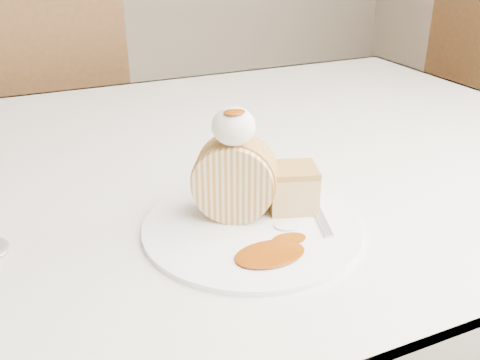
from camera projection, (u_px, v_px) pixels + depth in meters
name	position (u px, v px, depth m)	size (l,w,h in m)	color
table	(177.00, 215.00, 0.82)	(1.40, 0.90, 0.75)	silver
chair_far	(29.00, 137.00, 1.38)	(0.53, 0.53, 0.99)	brown
chair_end	(457.00, 130.00, 1.41)	(0.50, 0.50, 1.00)	brown
plate	(252.00, 227.00, 0.60)	(0.25, 0.25, 0.01)	white
roulade_slice	(234.00, 179.00, 0.60)	(0.09, 0.09, 0.05)	beige
cake_chunk	(292.00, 190.00, 0.63)	(0.05, 0.05, 0.05)	tan
whipped_cream	(233.00, 126.00, 0.57)	(0.05, 0.05, 0.04)	white
caramel_drizzle	(234.00, 107.00, 0.55)	(0.02, 0.02, 0.01)	#7B3205
caramel_pool	(270.00, 254.00, 0.55)	(0.08, 0.05, 0.00)	#7B3205
fork	(318.00, 213.00, 0.62)	(0.02, 0.15, 0.00)	silver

